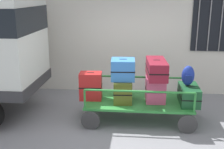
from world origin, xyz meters
name	(u,v)px	position (x,y,z in m)	size (l,w,h in m)	color
ground_plane	(125,124)	(0.00, 0.00, 0.00)	(40.00, 40.00, 0.00)	gray
building_wall	(131,4)	(0.01, 2.36, 2.50)	(12.00, 0.38, 5.00)	silver
luggage_cart	(139,104)	(0.29, 0.30, 0.37)	(2.41, 1.22, 0.45)	#2D8438
cart_railing	(139,86)	(0.29, 0.30, 0.80)	(2.30, 1.08, 0.43)	#2D8438
suitcase_left_bottom	(91,86)	(-0.80, 0.33, 0.76)	(0.52, 0.39, 0.63)	#B21E1E
suitcase_midleft_bottom	(123,90)	(-0.08, 0.31, 0.69)	(0.45, 0.72, 0.49)	#4C5119
suitcase_midleft_middle	(123,69)	(-0.08, 0.32, 1.17)	(0.54, 0.53, 0.46)	#3372C6
suitcase_center_bottom	(155,89)	(0.65, 0.31, 0.73)	(0.45, 0.48, 0.57)	#CC4C72
suitcase_center_middle	(156,69)	(0.65, 0.27, 1.21)	(0.46, 0.96, 0.39)	maroon
suitcase_midright_bottom	(189,95)	(1.37, 0.27, 0.65)	(0.41, 0.78, 0.40)	#194C28
backpack	(188,76)	(1.33, 0.28, 1.07)	(0.27, 0.22, 0.44)	navy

